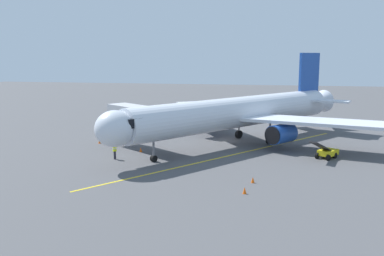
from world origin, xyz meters
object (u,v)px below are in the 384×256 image
at_px(safety_cone_nose_left, 141,150).
at_px(safety_cone_wing_starboard, 99,141).
at_px(ground_crew_marshaller, 115,151).
at_px(safety_cone_nose_right, 253,180).
at_px(airplane, 240,113).
at_px(safety_cone_wing_port, 245,190).
at_px(belt_loader_near_nose, 327,152).
at_px(jet_bridge, 142,119).

xyz_separation_m(safety_cone_nose_left, safety_cone_wing_starboard, (6.74, -3.64, 0.00)).
bearing_deg(ground_crew_marshaller, safety_cone_nose_right, 159.12).
xyz_separation_m(airplane, safety_cone_wing_port, (-2.23, 19.93, -3.73)).
distance_m(airplane, safety_cone_nose_left, 13.47).
xyz_separation_m(belt_loader_near_nose, safety_cone_wing_starboard, (27.66, -2.56, -0.44)).
bearing_deg(safety_cone_wing_port, safety_cone_nose_right, -98.24).
xyz_separation_m(jet_bridge, safety_cone_wing_starboard, (6.69, -2.67, -3.49)).
bearing_deg(safety_cone_nose_left, jet_bridge, -87.28).
distance_m(safety_cone_nose_left, safety_cone_nose_right, 16.76).
xyz_separation_m(airplane, ground_crew_marshaller, (12.54, 10.93, -3.12)).
xyz_separation_m(ground_crew_marshaller, safety_cone_nose_left, (-1.62, -3.98, -0.61)).
relative_size(ground_crew_marshaller, safety_cone_wing_starboard, 3.11).
bearing_deg(safety_cone_wing_port, ground_crew_marshaller, -31.36).
relative_size(airplane, belt_loader_near_nose, 7.78).
xyz_separation_m(jet_bridge, belt_loader_near_nose, (-20.97, -0.12, -3.05)).
xyz_separation_m(safety_cone_nose_right, safety_cone_wing_port, (0.46, 3.19, 0.00)).
bearing_deg(safety_cone_nose_right, airplane, -80.86).
bearing_deg(safety_cone_nose_left, ground_crew_marshaller, 67.86).
xyz_separation_m(airplane, safety_cone_wing_starboard, (17.65, 3.31, -3.73)).
height_order(ground_crew_marshaller, safety_cone_wing_port, ground_crew_marshaller).
distance_m(safety_cone_wing_port, safety_cone_wing_starboard, 25.91).
height_order(ground_crew_marshaller, belt_loader_near_nose, belt_loader_near_nose).
distance_m(ground_crew_marshaller, safety_cone_wing_port, 17.30).
distance_m(airplane, jet_bridge, 12.50).
bearing_deg(airplane, ground_crew_marshaller, 41.08).
distance_m(ground_crew_marshaller, safety_cone_wing_starboard, 9.20).
bearing_deg(ground_crew_marshaller, belt_loader_near_nose, -167.35).
xyz_separation_m(airplane, jet_bridge, (10.96, 5.99, -0.24)).
height_order(belt_loader_near_nose, safety_cone_wing_port, belt_loader_near_nose).
bearing_deg(safety_cone_nose_right, belt_loader_near_nose, -123.94).
bearing_deg(safety_cone_nose_left, safety_cone_wing_starboard, -28.39).
height_order(safety_cone_wing_port, safety_cone_wing_starboard, same).
xyz_separation_m(ground_crew_marshaller, safety_cone_wing_port, (-14.77, 9.00, -0.61)).
bearing_deg(safety_cone_wing_starboard, safety_cone_nose_right, 146.58).
bearing_deg(safety_cone_wing_port, safety_cone_wing_starboard, -39.88).
xyz_separation_m(airplane, belt_loader_near_nose, (-10.01, 5.87, -3.29)).
height_order(ground_crew_marshaller, safety_cone_nose_left, ground_crew_marshaller).
bearing_deg(airplane, safety_cone_wing_port, 96.39).
distance_m(jet_bridge, safety_cone_nose_left, 3.62).
xyz_separation_m(jet_bridge, safety_cone_nose_left, (-0.05, 0.97, -3.49)).
relative_size(ground_crew_marshaller, safety_cone_wing_port, 3.11).
relative_size(safety_cone_nose_left, safety_cone_nose_right, 1.00).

